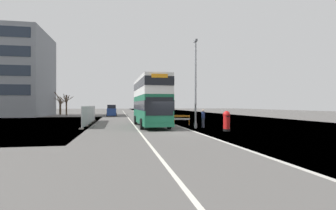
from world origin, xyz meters
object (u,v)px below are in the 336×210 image
double_decker_bus (150,101)px  car_receding_mid (112,111)px  roadworks_barrier (182,119)px  pedestrian_at_kerb (203,118)px  lamppost_foreground (196,86)px  red_pillar_postbox (227,120)px  car_oncoming_near (144,112)px

double_decker_bus → car_receding_mid: (-4.50, 26.28, -1.58)m
roadworks_barrier → pedestrian_at_kerb: bearing=-68.1°
double_decker_bus → pedestrian_at_kerb: size_ratio=6.16×
double_decker_bus → lamppost_foreground: bearing=-37.5°
red_pillar_postbox → roadworks_barrier: size_ratio=0.93×
double_decker_bus → roadworks_barrier: double_decker_bus is taller
pedestrian_at_kerb → car_receding_mid: bearing=108.2°
lamppost_foreground → pedestrian_at_kerb: 3.30m
lamppost_foreground → pedestrian_at_kerb: size_ratio=4.75×
roadworks_barrier → red_pillar_postbox: bearing=-73.0°
roadworks_barrier → pedestrian_at_kerb: (1.34, -3.32, 0.19)m
car_receding_mid → red_pillar_postbox: bearing=-72.4°
lamppost_foreground → roadworks_barrier: bearing=95.0°
red_pillar_postbox → roadworks_barrier: 7.41m
lamppost_foreground → car_receding_mid: lamppost_foreground is taller
roadworks_barrier → lamppost_foreground: bearing=-85.0°
car_oncoming_near → red_pillar_postbox: bearing=-78.3°
lamppost_foreground → red_pillar_postbox: bearing=-59.1°
lamppost_foreground → car_oncoming_near: bearing=98.4°
double_decker_bus → car_oncoming_near: double_decker_bus is taller
red_pillar_postbox → pedestrian_at_kerb: size_ratio=0.96×
double_decker_bus → pedestrian_at_kerb: 5.68m
lamppost_foreground → car_oncoming_near: size_ratio=1.83×
lamppost_foreground → car_oncoming_near: (-2.98, 20.12, -2.99)m
roadworks_barrier → car_receding_mid: size_ratio=0.44×
car_receding_mid → double_decker_bus: bearing=-80.3°
car_receding_mid → pedestrian_at_kerb: (9.41, -28.55, -0.16)m
roadworks_barrier → pedestrian_at_kerb: pedestrian_at_kerb is taller
red_pillar_postbox → car_receding_mid: 33.89m
double_decker_bus → red_pillar_postbox: 8.49m
lamppost_foreground → car_receding_mid: 30.61m
red_pillar_postbox → roadworks_barrier: red_pillar_postbox is taller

